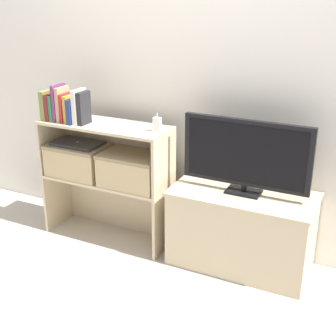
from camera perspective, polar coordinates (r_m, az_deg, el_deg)
The scene contains 20 objects.
ground_plane at distance 3.28m, azimuth -1.31°, elevation -11.34°, with size 16.00×16.00×0.00m, color #BCB2A3.
wall_back at distance 3.25m, azimuth 2.50°, elevation 11.19°, with size 10.00×0.05×2.40m.
tv_stand at distance 3.16m, azimuth 8.91°, elevation -7.38°, with size 0.93×0.47×0.53m.
tv at distance 2.94m, azimuth 9.48°, elevation 1.60°, with size 0.82×0.14×0.48m.
bookshelf_lower_tier at distance 3.53m, azimuth -6.76°, elevation -3.44°, with size 0.95×0.33×0.47m.
bookshelf_upper_tier at distance 3.37m, azimuth -7.10°, elevation 3.28°, with size 0.95×0.33×0.41m.
book_olive at distance 3.46m, azimuth -14.39°, elevation 7.49°, with size 0.04×0.15×0.21m.
book_maroon at distance 3.43m, azimuth -13.87°, elevation 7.30°, with size 0.03×0.15×0.19m.
book_forest at distance 3.41m, azimuth -13.44°, elevation 7.20°, with size 0.02×0.16×0.18m.
book_plum at distance 3.39m, azimuth -13.15°, elevation 7.77°, with size 0.02×0.15×0.26m.
book_tan at distance 3.37m, azimuth -12.73°, elevation 7.59°, with size 0.03×0.13×0.24m.
book_crimson at distance 3.36m, azimuth -12.33°, elevation 7.22°, with size 0.02×0.13×0.20m.
book_mustard at distance 3.34m, azimuth -11.88°, elevation 7.07°, with size 0.03×0.12×0.19m.
book_navy at distance 3.32m, azimuth -11.33°, elevation 6.88°, with size 0.04×0.16×0.17m.
book_ivory at distance 3.29m, azimuth -10.79°, elevation 7.36°, with size 0.03×0.14×0.24m.
book_charcoal at distance 3.27m, azimuth -10.21°, elevation 7.20°, with size 0.03×0.12×0.23m.
baby_monitor at distance 3.06m, azimuth -1.34°, elevation 5.32°, with size 0.05×0.04×0.13m.
storage_basket_left at distance 3.48m, azimuth -10.81°, elevation 1.18°, with size 0.43×0.30×0.23m.
storage_basket_right at distance 3.25m, azimuth -4.34°, elevation -0.02°, with size 0.43×0.30×0.23m.
laptop at distance 3.45m, azimuth -10.94°, elevation 2.98°, with size 0.35×0.22×0.02m.
Camera 1 is at (1.28, -2.44, 1.78)m, focal length 50.00 mm.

